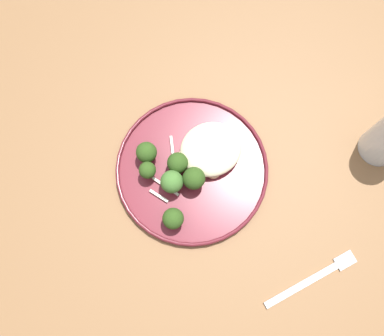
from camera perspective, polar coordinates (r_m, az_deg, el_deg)
ground at (r=1.53m, az=-0.44°, el=-5.29°), size 6.00×6.00×0.00m
wooden_dining_table at (r=0.89m, az=-0.76°, el=1.45°), size 1.40×1.00×0.74m
dinner_plate at (r=0.79m, az=-0.00°, el=-0.21°), size 0.29×0.29×0.02m
noodle_bed at (r=0.78m, az=2.61°, el=2.60°), size 0.12×0.11×0.04m
seared_scallop_on_noodles at (r=0.79m, az=3.36°, el=2.78°), size 0.03×0.03×0.01m
seared_scallop_rear_pale at (r=0.78m, az=-0.54°, el=1.61°), size 0.04×0.04×0.02m
seared_scallop_right_edge at (r=0.78m, az=2.93°, el=-0.32°), size 0.03×0.03×0.01m
seared_scallop_large_seared at (r=0.78m, az=1.13°, el=1.10°), size 0.03×0.03×0.02m
seared_scallop_half_hidden at (r=0.79m, az=4.27°, el=1.55°), size 0.03×0.03×0.01m
seared_scallop_tilted_round at (r=0.80m, az=2.63°, el=4.45°), size 0.03×0.03×0.01m
broccoli_floret_small_sprig at (r=0.75m, az=-2.78°, el=-1.91°), size 0.04×0.04×0.05m
broccoli_floret_tall_stalk at (r=0.74m, az=-2.61°, el=-6.94°), size 0.04×0.04×0.05m
broccoli_floret_split_head at (r=0.77m, az=-6.27°, el=2.14°), size 0.04×0.04×0.05m
broccoli_floret_rear_charred at (r=0.76m, az=-6.12°, el=-0.34°), size 0.03×0.03×0.05m
broccoli_floret_front_edge at (r=0.75m, az=0.26°, el=-1.43°), size 0.04×0.04×0.06m
broccoli_floret_beside_noodles at (r=0.76m, az=-1.99°, el=0.70°), size 0.04×0.04×0.05m
onion_sliver_long_sliver at (r=0.79m, az=-2.59°, el=2.29°), size 0.02×0.05×0.00m
onion_sliver_pale_crescent at (r=0.78m, az=-4.57°, el=-3.84°), size 0.03×0.04×0.00m
onion_sliver_curled_piece at (r=0.78m, az=-3.63°, el=-2.53°), size 0.04×0.05×0.00m
dinner_fork at (r=0.80m, az=16.34°, el=-14.32°), size 0.19×0.03×0.00m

